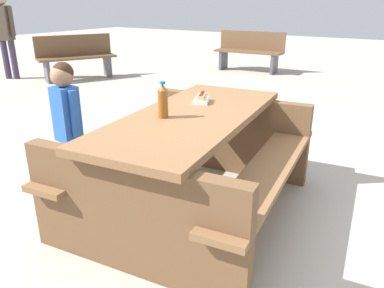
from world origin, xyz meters
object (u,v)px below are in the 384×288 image
Objects in this scene: hotdog_tray at (202,98)px; child_in_coat at (67,114)px; picnic_table at (192,154)px; park_bench_far at (250,50)px; park_bench_mid at (76,56)px; bystander_adult at (4,23)px; soda_bottle at (163,101)px.

hotdog_tray is 0.19× the size of child_in_coat.
picnic_table is 6.12m from park_bench_far.
picnic_table is 1.29× the size of park_bench_mid.
bystander_adult is at bearing 122.04° from park_bench_mid.
park_bench_far reaches higher than picnic_table.
soda_bottle is 0.16× the size of park_bench_mid.
picnic_table is 0.46m from hotdog_tray.
picnic_table is at bearing -111.62° from bystander_adult.
bystander_adult reaches higher than picnic_table.
bystander_adult is (2.65, 4.93, 0.38)m from child_in_coat.
picnic_table is at bearing -32.55° from soda_bottle.
park_bench_far is (5.90, 2.06, -0.41)m from soda_bottle.
park_bench_mid is at bearing -57.96° from bystander_adult.
park_bench_far is 5.03m from bystander_adult.
picnic_table is 9.38× the size of hotdog_tray.
park_bench_far is at bearing 20.86° from picnic_table.
bystander_adult reaches higher than child_in_coat.
picnic_table is 0.99m from child_in_coat.
bystander_adult is (-3.41, 3.64, 0.62)m from park_bench_far.
hotdog_tray is 6.06m from bystander_adult.
soda_bottle is at bearing -124.96° from park_bench_mid.
soda_bottle is 6.23m from bystander_adult.
hotdog_tray is 5.34m from park_bench_mid.
soda_bottle reaches higher than park_bench_far.
bystander_adult is (-0.71, 1.14, 0.62)m from park_bench_mid.
hotdog_tray is at bearing -159.06° from park_bench_far.
park_bench_mid and park_bench_far have the same top height.
child_in_coat is 5.08m from park_bench_mid.
park_bench_mid reaches higher than picnic_table.
park_bench_mid is (2.72, 4.58, -0.33)m from hotdog_tray.
park_bench_far is 0.91× the size of bystander_adult.
park_bench_mid is 1.48m from bystander_adult.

